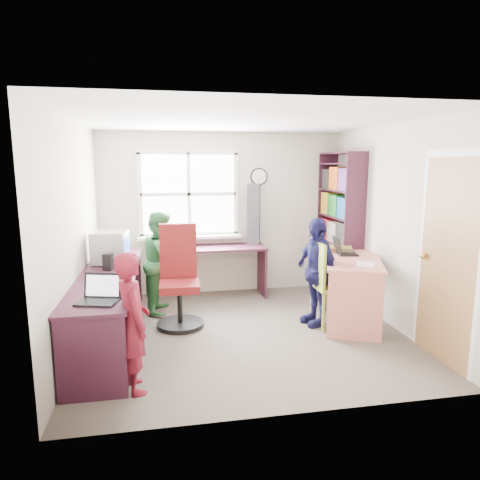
{
  "coord_description": "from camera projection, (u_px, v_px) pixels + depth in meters",
  "views": [
    {
      "loc": [
        -0.9,
        -4.64,
        1.93
      ],
      "look_at": [
        0.0,
        0.25,
        1.05
      ],
      "focal_mm": 32.0,
      "sensor_mm": 36.0,
      "label": 1
    }
  ],
  "objects": [
    {
      "name": "paper_a",
      "position": [
        106.0,
        286.0,
        4.2
      ],
      "size": [
        0.21,
        0.3,
        0.0
      ],
      "rotation": [
        0.0,
        0.0,
        -0.03
      ],
      "color": "silver",
      "rests_on": "l_desk"
    },
    {
      "name": "cd_tower",
      "position": [
        254.0,
        214.0,
        6.34
      ],
      "size": [
        0.22,
        0.21,
        0.9
      ],
      "rotation": [
        0.0,
        0.0,
        -0.32
      ],
      "color": "black",
      "rests_on": "l_desk"
    },
    {
      "name": "bookshelf",
      "position": [
        339.0,
        229.0,
        6.25
      ],
      "size": [
        0.3,
        1.02,
        2.1
      ],
      "color": "#3B1728",
      "rests_on": "ground"
    },
    {
      "name": "swivel_chair",
      "position": [
        179.0,
        283.0,
        5.15
      ],
      "size": [
        0.58,
        0.58,
        1.22
      ],
      "rotation": [
        0.0,
        0.0,
        -0.02
      ],
      "color": "black",
      "rests_on": "ground"
    },
    {
      "name": "potted_plant",
      "position": [
        179.0,
        239.0,
        6.09
      ],
      "size": [
        0.18,
        0.16,
        0.28
      ],
      "primitive_type": "imported",
      "rotation": [
        0.0,
        0.0,
        -0.24
      ],
      "color": "#306D2B",
      "rests_on": "l_desk"
    },
    {
      "name": "person_green",
      "position": [
        162.0,
        262.0,
        5.62
      ],
      "size": [
        0.59,
        0.71,
        1.33
      ],
      "primitive_type": "imported",
      "rotation": [
        0.0,
        0.0,
        1.42
      ],
      "color": "#2E7337",
      "rests_on": "ground"
    },
    {
      "name": "crt_monitor",
      "position": [
        110.0,
        248.0,
        5.11
      ],
      "size": [
        0.44,
        0.4,
        0.39
      ],
      "rotation": [
        0.0,
        0.0,
        -0.13
      ],
      "color": "#9F9EA3",
      "rests_on": "l_desk"
    },
    {
      "name": "person_navy",
      "position": [
        316.0,
        272.0,
        5.15
      ],
      "size": [
        0.48,
        0.82,
        1.31
      ],
      "primitive_type": "imported",
      "rotation": [
        0.0,
        0.0,
        -1.35
      ],
      "color": "#171646",
      "rests_on": "ground"
    },
    {
      "name": "paper_b",
      "position": [
        365.0,
        264.0,
        4.92
      ],
      "size": [
        0.31,
        0.34,
        0.0
      ],
      "rotation": [
        0.0,
        0.0,
        -0.54
      ],
      "color": "silver",
      "rests_on": "right_desk"
    },
    {
      "name": "wooden_chair",
      "position": [
        327.0,
        281.0,
        5.11
      ],
      "size": [
        0.45,
        0.45,
        1.03
      ],
      "rotation": [
        0.0,
        0.0,
        0.02
      ],
      "color": "#95AE3A",
      "rests_on": "ground"
    },
    {
      "name": "speaker_a",
      "position": [
        108.0,
        262.0,
        4.81
      ],
      "size": [
        0.12,
        0.12,
        0.19
      ],
      "rotation": [
        0.0,
        0.0,
        -0.26
      ],
      "color": "black",
      "rests_on": "l_desk"
    },
    {
      "name": "l_desk",
      "position": [
        125.0,
        310.0,
        4.4
      ],
      "size": [
        2.38,
        2.95,
        0.75
      ],
      "color": "#3B1728",
      "rests_on": "ground"
    },
    {
      "name": "person_red",
      "position": [
        132.0,
        322.0,
        3.62
      ],
      "size": [
        0.41,
        0.51,
        1.22
      ],
      "primitive_type": "imported",
      "rotation": [
        0.0,
        0.0,
        1.87
      ],
      "color": "maroon",
      "rests_on": "ground"
    },
    {
      "name": "game_box",
      "position": [
        340.0,
        249.0,
        5.68
      ],
      "size": [
        0.39,
        0.39,
        0.06
      ],
      "rotation": [
        0.0,
        0.0,
        -0.34
      ],
      "color": "red",
      "rests_on": "right_desk"
    },
    {
      "name": "right_desk",
      "position": [
        353.0,
        275.0,
        5.29
      ],
      "size": [
        1.1,
        1.51,
        0.79
      ],
      "rotation": [
        0.0,
        0.0,
        -0.39
      ],
      "color": "#DB7F6D",
      "rests_on": "ground"
    },
    {
      "name": "laptop_left",
      "position": [
        100.0,
        295.0,
        3.73
      ],
      "size": [
        0.4,
        0.36,
        0.23
      ],
      "rotation": [
        0.0,
        0.0,
        -0.27
      ],
      "color": "black",
      "rests_on": "l_desk"
    },
    {
      "name": "room",
      "position": [
        243.0,
        228.0,
        4.87
      ],
      "size": [
        3.64,
        3.44,
        2.44
      ],
      "color": "#4C433C",
      "rests_on": "ground"
    },
    {
      "name": "speaker_b",
      "position": [
        115.0,
        252.0,
        5.41
      ],
      "size": [
        0.08,
        0.08,
        0.16
      ],
      "rotation": [
        0.0,
        0.0,
        -0.02
      ],
      "color": "black",
      "rests_on": "l_desk"
    },
    {
      "name": "laptop_right",
      "position": [
        342.0,
        250.0,
        5.49
      ],
      "size": [
        0.31,
        0.36,
        0.22
      ],
      "rotation": [
        0.0,
        0.0,
        1.43
      ],
      "color": "black",
      "rests_on": "right_desk"
    }
  ]
}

